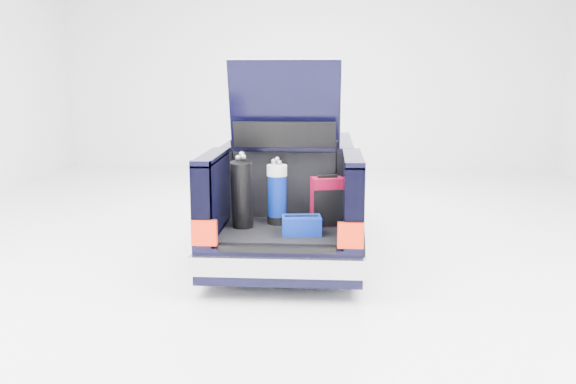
# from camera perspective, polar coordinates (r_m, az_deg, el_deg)

# --- Properties ---
(ground) EXTENTS (14.00, 14.00, 0.00)m
(ground) POSITION_cam_1_polar(r_m,az_deg,el_deg) (8.40, 0.23, -4.94)
(ground) COLOR white
(ground) RESTS_ON ground
(car) EXTENTS (1.87, 4.65, 2.47)m
(car) POSITION_cam_1_polar(r_m,az_deg,el_deg) (8.35, 0.28, -0.30)
(car) COLOR black
(car) RESTS_ON ground
(red_suitcase) EXTENTS (0.40, 0.31, 0.58)m
(red_suitcase) POSITION_cam_1_polar(r_m,az_deg,el_deg) (6.93, 3.69, -0.93)
(red_suitcase) COLOR maroon
(red_suitcase) RESTS_ON car
(black_golf_bag) EXTENTS (0.24, 0.33, 0.86)m
(black_golf_bag) POSITION_cam_1_polar(r_m,az_deg,el_deg) (6.79, -4.35, -0.23)
(black_golf_bag) COLOR black
(black_golf_bag) RESTS_ON car
(blue_golf_bag) EXTENTS (0.24, 0.24, 0.78)m
(blue_golf_bag) POSITION_cam_1_polar(r_m,az_deg,el_deg) (7.00, -1.04, -0.16)
(blue_golf_bag) COLOR black
(blue_golf_bag) RESTS_ON car
(blue_duffel) EXTENTS (0.44, 0.32, 0.22)m
(blue_duffel) POSITION_cam_1_polar(r_m,az_deg,el_deg) (6.57, 1.27, -3.14)
(blue_duffel) COLOR navy
(blue_duffel) RESTS_ON car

